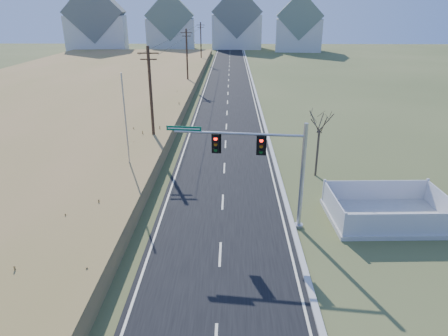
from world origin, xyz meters
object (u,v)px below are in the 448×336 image
at_px(fence_enclosure, 387,215).
at_px(bare_tree, 320,121).
at_px(flagpole, 127,139).
at_px(open_sign, 343,218).
at_px(traffic_signal_mast, 270,163).

relative_size(fence_enclosure, bare_tree, 1.34).
distance_m(flagpole, bare_tree, 14.07).
height_order(fence_enclosure, open_sign, fence_enclosure).
bearing_deg(fence_enclosure, traffic_signal_mast, -176.09).
height_order(traffic_signal_mast, bare_tree, traffic_signal_mast).
bearing_deg(bare_tree, flagpole, -176.58).
bearing_deg(fence_enclosure, open_sign, -170.92).
bearing_deg(flagpole, open_sign, -24.75).
height_order(traffic_signal_mast, flagpole, flagpole).
distance_m(traffic_signal_mast, bare_tree, 8.75).
relative_size(traffic_signal_mast, open_sign, 11.91).
distance_m(fence_enclosure, flagpole, 18.24).
xyz_separation_m(traffic_signal_mast, open_sign, (4.51, 0.22, -3.59)).
bearing_deg(open_sign, bare_tree, 109.71).
xyz_separation_m(open_sign, flagpole, (-14.20, 6.54, 2.78)).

